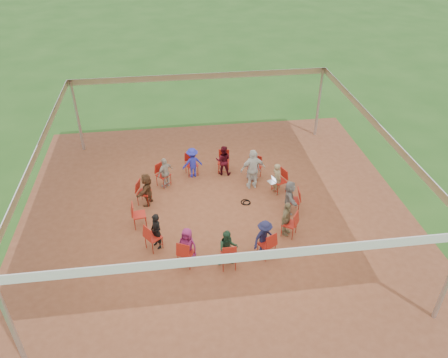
{
  "coord_description": "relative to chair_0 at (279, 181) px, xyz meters",
  "views": [
    {
      "loc": [
        -1.29,
        -11.53,
        9.14
      ],
      "look_at": [
        0.29,
        0.3,
        1.15
      ],
      "focal_mm": 35.0,
      "sensor_mm": 36.0,
      "label": 1
    }
  ],
  "objects": [
    {
      "name": "cable_coil",
      "position": [
        -1.28,
        -0.53,
        -0.43
      ],
      "size": [
        0.4,
        0.4,
        0.03
      ],
      "rotation": [
        0.0,
        0.0,
        -0.23
      ],
      "color": "black",
      "rests_on": "ground"
    },
    {
      "name": "person_seated_0",
      "position": [
        -0.11,
        -0.04,
        0.15
      ],
      "size": [
        0.43,
        0.51,
        1.2
      ],
      "primitive_type": "imported",
      "rotation": [
        0.0,
        0.0,
        1.95
      ],
      "color": "#8E815C",
      "rests_on": "ground"
    },
    {
      "name": "chair_10",
      "position": [
        -1.15,
        -3.18,
        0.0
      ],
      "size": [
        0.58,
        0.59,
        0.9
      ],
      "primitive_type": null,
      "rotation": [
        0.0,
        0.0,
        0.5
      ],
      "color": "#AA1E14",
      "rests_on": "ground"
    },
    {
      "name": "person_seated_11",
      "position": [
        0.05,
        -1.19,
        0.15
      ],
      "size": [
        0.53,
        1.15,
        1.2
      ],
      "primitive_type": "imported",
      "rotation": [
        0.0,
        0.0,
        1.47
      ],
      "color": "gray",
      "rests_on": "ground"
    },
    {
      "name": "person_seated_2",
      "position": [
        -1.82,
        1.42,
        0.15
      ],
      "size": [
        0.64,
        0.46,
        1.2
      ],
      "primitive_type": "imported",
      "rotation": [
        0.0,
        0.0,
        2.92
      ],
      "color": "#400914",
      "rests_on": "ground"
    },
    {
      "name": "person_seated_10",
      "position": [
        -0.35,
        -2.29,
        0.15
      ],
      "size": [
        0.69,
        0.78,
        1.2
      ],
      "primitive_type": "imported",
      "rotation": [
        0.0,
        0.0,
        0.98
      ],
      "color": "#8E815C",
      "rests_on": "ground"
    },
    {
      "name": "chair_7",
      "position": [
        -4.44,
        -2.42,
        0.0
      ],
      "size": [
        0.6,
        0.6,
        0.9
      ],
      "primitive_type": null,
      "rotation": [
        0.0,
        0.0,
        -0.95
      ],
      "color": "#AA1E14",
      "rests_on": "ground"
    },
    {
      "name": "person_seated_3",
      "position": [
        -2.98,
        1.4,
        0.15
      ],
      "size": [
        0.84,
        0.57,
        1.2
      ],
      "primitive_type": "imported",
      "rotation": [
        0.0,
        0.0,
        -2.88
      ],
      "color": "#242AAE",
      "rests_on": "ground"
    },
    {
      "name": "person_seated_8",
      "position": [
        -2.33,
        -3.37,
        0.15
      ],
      "size": [
        0.59,
        0.34,
        1.2
      ],
      "primitive_type": "imported",
      "rotation": [
        0.0,
        0.0,
        0.02
      ],
      "color": "#234932",
      "rests_on": "ground"
    },
    {
      "name": "standing_person",
      "position": [
        -0.89,
        0.39,
        0.33
      ],
      "size": [
        0.96,
        0.58,
        1.55
      ],
      "primitive_type": "imported",
      "rotation": [
        0.0,
        0.0,
        3.27
      ],
      "color": "silver",
      "rests_on": "ground"
    },
    {
      "name": "person_seated_7",
      "position": [
        -3.46,
        -3.11,
        0.15
      ],
      "size": [
        0.67,
        0.56,
        1.2
      ],
      "primitive_type": "imported",
      "rotation": [
        0.0,
        0.0,
        -0.47
      ],
      "color": "#801E5A",
      "rests_on": "ground"
    },
    {
      "name": "person_seated_9",
      "position": [
        -1.2,
        -3.07,
        0.15
      ],
      "size": [
        0.86,
        0.71,
        1.2
      ],
      "primitive_type": "imported",
      "rotation": [
        0.0,
        0.0,
        0.5
      ],
      "color": "#1C1F45",
      "rests_on": "ground"
    },
    {
      "name": "chair_11",
      "position": [
        -0.25,
        -2.35,
        0.0
      ],
      "size": [
        0.6,
        0.59,
        0.9
      ],
      "primitive_type": null,
      "rotation": [
        0.0,
        0.0,
        0.98
      ],
      "color": "#AA1E14",
      "rests_on": "ground"
    },
    {
      "name": "person_seated_4",
      "position": [
        -4.0,
        0.85,
        0.15
      ],
      "size": [
        0.76,
        0.74,
        1.2
      ],
      "primitive_type": "imported",
      "rotation": [
        0.0,
        0.0,
        -2.4
      ],
      "color": "#AEA69A",
      "rests_on": "ground"
    },
    {
      "name": "chair_4",
      "position": [
        -4.08,
        0.94,
        0.0
      ],
      "size": [
        0.61,
        0.61,
        0.9
      ],
      "primitive_type": null,
      "rotation": [
        0.0,
        0.0,
        -2.4
      ],
      "color": "#AA1E14",
      "rests_on": "ground"
    },
    {
      "name": "ground",
      "position": [
        -2.37,
        -0.94,
        -0.45
      ],
      "size": [
        80.0,
        80.0,
        0.0
      ],
      "primitive_type": "plane",
      "color": "#28591B",
      "rests_on": "ground"
    },
    {
      "name": "chair_9",
      "position": [
        -2.32,
        -3.49,
        0.0
      ],
      "size": [
        0.43,
        0.45,
        0.9
      ],
      "primitive_type": null,
      "rotation": [
        0.0,
        0.0,
        0.02
      ],
      "color": "#AA1E14",
      "rests_on": "ground"
    },
    {
      "name": "person_seated_5",
      "position": [
        -4.65,
        -0.12,
        0.15
      ],
      "size": [
        0.77,
        1.18,
        1.2
      ],
      "primitive_type": "imported",
      "rotation": [
        0.0,
        0.0,
        -1.92
      ],
      "color": "brown",
      "rests_on": "ground"
    },
    {
      "name": "tent",
      "position": [
        -2.37,
        -0.94,
        1.92
      ],
      "size": [
        10.33,
        10.33,
        3.0
      ],
      "color": "#B2B2B7",
      "rests_on": "ground"
    },
    {
      "name": "chair_3",
      "position": [
        -3.01,
        1.52,
        0.0
      ],
      "size": [
        0.52,
        0.53,
        0.9
      ],
      "primitive_type": null,
      "rotation": [
        0.0,
        0.0,
        -2.88
      ],
      "color": "#AA1E14",
      "rests_on": "ground"
    },
    {
      "name": "chair_6",
      "position": [
        -4.89,
        -1.29,
        0.0
      ],
      "size": [
        0.49,
        0.48,
        0.9
      ],
      "primitive_type": null,
      "rotation": [
        0.0,
        0.0,
        -1.43
      ],
      "color": "#AA1E14",
      "rests_on": "ground"
    },
    {
      "name": "person_seated_6",
      "position": [
        -4.34,
        -2.35,
        0.15
      ],
      "size": [
        0.49,
        0.52,
        1.2
      ],
      "primitive_type": "imported",
      "rotation": [
        0.0,
        0.0,
        -0.95
      ],
      "color": "black",
      "rests_on": "ground"
    },
    {
      "name": "chair_12",
      "position": [
        0.17,
        -1.21,
        0.0
      ],
      "size": [
        0.48,
        0.46,
        0.9
      ],
      "primitive_type": null,
      "rotation": [
        0.0,
        0.0,
        1.47
      ],
      "color": "#AA1E14",
      "rests_on": "ground"
    },
    {
      "name": "laptop",
      "position": [
        -0.27,
        -0.11,
        0.12
      ],
      "size": [
        0.33,
        0.36,
        0.2
      ],
      "rotation": [
        0.0,
        0.0,
        1.95
      ],
      "color": "#B7B7BC",
      "rests_on": "ground"
    },
    {
      "name": "dirt_patch",
      "position": [
        -2.37,
        -0.94,
        -0.44
      ],
      "size": [
        13.0,
        13.0,
        0.0
      ],
      "primitive_type": "plane",
      "color": "brown",
      "rests_on": "ground"
    },
    {
      "name": "chair_2",
      "position": [
        -1.8,
        1.54,
        0.0
      ],
      "size": [
        0.51,
        0.52,
        0.9
      ],
      "primitive_type": null,
      "rotation": [
        0.0,
        0.0,
        2.92
      ],
      "color": "#AA1E14",
      "rests_on": "ground"
    },
    {
      "name": "chair_1",
      "position": [
        -0.71,
        0.99,
        0.0
      ],
      "size": [
        0.61,
        0.61,
        0.9
      ],
      "primitive_type": null,
      "rotation": [
        0.0,
        0.0,
        2.43
      ],
      "color": "#AA1E14",
      "rests_on": "ground"
    },
    {
      "name": "chair_0",
      "position": [
        0.0,
        0.0,
        0.0
      ],
      "size": [
        0.56,
        0.55,
        0.9
      ],
      "primitive_type": null,
      "rotation": [
        0.0,
        0.0,
        1.95
      ],
      "color": "#AA1E14",
      "rests_on": "ground"
    },
    {
      "name": "chair_8",
      "position": [
        -3.51,
        -3.21,
        0.0
      ],
      "size": [
        0.57,
        0.58,
        0.9
      ],
      "primitive_type": null,
      "rotation": [
        0.0,
        0.0,
        -0.47
      ],
      "color": "#AA1E14",
      "rests_on": "ground"
    },
    {
      "name": "person_seated_1",
      "position": [
        -0.79,
        0.9,
        0.15
      ],
      "size": [
        0.66,
        0.63,
        1.2
      ],
      "primitive_type": "imported",
      "rotation": [
        0.0,
        0.0,
        2.43
      ],
      "color": "gray",
      "rests_on": "ground"
    },
    {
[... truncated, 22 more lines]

